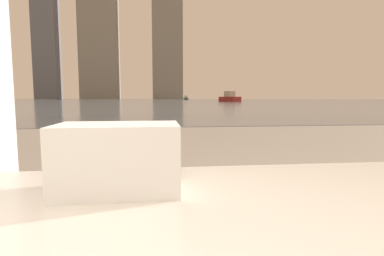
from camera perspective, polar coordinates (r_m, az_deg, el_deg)
The scene contains 8 objects.
towel_stack at distance 0.72m, azimuth -13.84°, elevation -5.56°, with size 0.28×0.17×0.16m.
harbor_water at distance 61.93m, azimuth -6.33°, elevation 5.23°, with size 180.00×110.00×0.01m.
harbor_boat_0 at distance 47.38m, azimuth 7.17°, elevation 5.71°, with size 2.78×4.53×1.61m.
harbor_boat_1 at distance 83.06m, azimuth -1.17°, elevation 5.71°, with size 1.08×3.04×1.14m.
harbor_boat_3 at distance 69.59m, azimuth -32.14°, elevation 4.82°, with size 1.49×3.63×1.33m.
skyline_tower_0 at distance 126.98m, azimuth -26.09°, elevation 16.20°, with size 8.10×6.78×49.32m.
skyline_tower_1 at distance 123.54m, azimuth -17.40°, elevation 19.63°, with size 13.96×7.91×61.11m.
skyline_tower_2 at distance 120.89m, azimuth -4.77°, elevation 18.45°, with size 11.36×9.01×54.00m.
Camera 1 is at (-0.22, 0.07, 0.70)m, focal length 28.00 mm.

